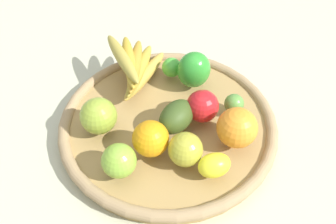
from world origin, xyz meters
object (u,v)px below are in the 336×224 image
apple_2 (119,161)px  lime_1 (234,104)px  orange_0 (237,128)px  orange_1 (151,139)px  banana_bunch (134,66)px  bell_pepper (194,70)px  apple_3 (202,106)px  lemon_0 (214,165)px  avocado (175,118)px  apple_1 (99,116)px  apple_0 (185,149)px  lime_0 (172,67)px

apple_2 → lime_1: 0.28m
orange_0 → orange_1: bearing=150.5°
banana_bunch → orange_0: size_ratio=2.31×
bell_pepper → orange_1: (-0.19, -0.10, -0.01)m
apple_3 → lemon_0: apple_3 is taller
orange_0 → apple_2: bearing=160.5°
avocado → apple_1: bearing=143.3°
avocado → lemon_0: avocado is taller
apple_1 → lemon_0: bearing=-63.5°
apple_3 → apple_1: bearing=150.8°
apple_0 → avocado: 0.09m
apple_0 → bell_pepper: bell_pepper is taller
banana_bunch → lemon_0: (-0.03, -0.31, -0.02)m
apple_1 → apple_3: (0.19, -0.10, -0.00)m
apple_1 → avocado: (0.12, -0.09, -0.01)m
apple_0 → lime_0: apple_0 is taller
banana_bunch → apple_2: (-0.17, -0.20, -0.01)m
apple_2 → apple_3: bearing=2.9°
apple_2 → avocado: size_ratio=0.74×
apple_0 → banana_bunch: bearing=77.6°
lemon_0 → banana_bunch: bearing=84.1°
apple_2 → avocado: bearing=9.0°
apple_1 → orange_0: size_ratio=0.93×
apple_0 → bell_pepper: 0.22m
lime_0 → orange_1: bearing=-138.0°
apple_2 → lime_0: apple_2 is taller
lime_1 → lime_0: (-0.03, 0.17, 0.00)m
orange_0 → apple_3: orange_0 is taller
lime_0 → avocado: (-0.10, -0.14, 0.01)m
bell_pepper → orange_1: 0.21m
orange_0 → lime_0: size_ratio=1.77×
orange_0 → avocado: 0.13m
bell_pepper → apple_3: size_ratio=1.27×
apple_0 → avocado: apple_0 is taller
apple_1 → avocado: apple_1 is taller
apple_2 → banana_bunch: bearing=49.7°
bell_pepper → lemon_0: size_ratio=1.38×
orange_1 → apple_2: orange_1 is taller
orange_0 → lime_1: bearing=48.0°
apple_1 → lime_1: bearing=-27.2°
bell_pepper → lemon_0: bell_pepper is taller
lime_0 → lemon_0: bearing=-112.1°
orange_1 → avocado: bearing=14.2°
bell_pepper → orange_1: size_ratio=1.21×
lime_1 → apple_3: bearing=158.7°
orange_1 → lemon_0: 0.13m
banana_bunch → avocado: bearing=-96.6°
apple_3 → lemon_0: 0.14m
apple_1 → lime_1: size_ratio=1.78×
apple_3 → apple_2: bearing=-177.1°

